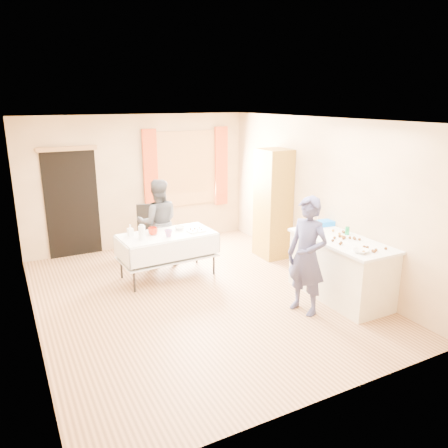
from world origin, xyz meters
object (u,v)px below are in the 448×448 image
counter (340,268)px  chair (149,241)px  girl (307,256)px  woman (158,222)px  party_table (168,251)px  cabinet (273,204)px

counter → chair: 3.65m
girl → woman: size_ratio=1.06×
party_table → chair: 1.16m
cabinet → girl: cabinet is taller
woman → chair: bearing=-73.2°
chair → woman: bearing=-71.7°
counter → party_table: size_ratio=1.03×
woman → party_table: bearing=96.9°
chair → girl: size_ratio=0.59×
counter → chair: bearing=122.5°
counter → party_table: 2.78m
cabinet → counter: 2.06m
cabinet → woman: bearing=163.9°
counter → party_table: bearing=136.1°
party_table → chair: (0.05, 1.15, -0.16)m
girl → woman: (-1.18, 2.71, -0.05)m
cabinet → woman: size_ratio=1.31×
party_table → chair: bearing=84.8°
cabinet → girl: bearing=-111.9°
party_table → girl: size_ratio=0.97×
chair → woman: woman is taller
girl → counter: bearing=83.4°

